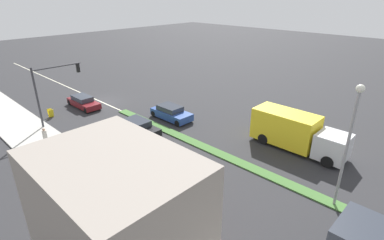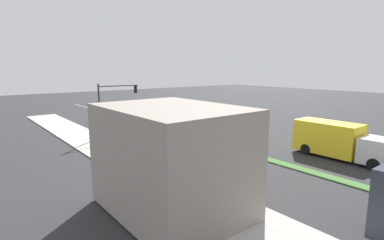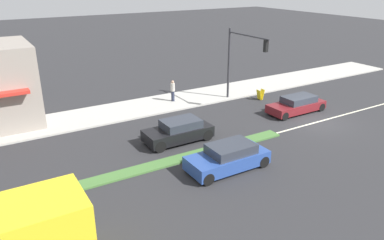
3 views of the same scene
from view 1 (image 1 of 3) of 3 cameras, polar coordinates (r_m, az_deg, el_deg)
name	(u,v)px [view 1 (image 1 of 3)]	position (r m, az deg, el deg)	size (l,w,h in m)	color
ground_plane	(226,157)	(23.38, 6.52, -7.06)	(160.00, 160.00, 0.00)	#2B2B2D
sidewalk_right	(134,218)	(17.92, -10.94, -17.90)	(4.00, 73.00, 0.12)	#B2AFA8
median_strip	(350,211)	(20.26, 27.81, -15.11)	(0.90, 46.00, 0.10)	#477538
lane_marking_center	(102,102)	(36.09, -16.69, 3.24)	(0.16, 60.00, 0.01)	beige
building_corner_store	(117,210)	(14.30, -14.08, -16.29)	(6.22, 7.52, 5.34)	gray
traffic_signal_main	(51,84)	(30.57, -25.25, 6.14)	(4.59, 0.34, 5.60)	#333338
street_lamp	(350,133)	(18.13, 27.92, -2.19)	(0.44, 0.44, 7.37)	gray
pedestrian	(45,137)	(26.73, -26.17, -2.98)	(0.34, 0.34, 1.69)	#282D42
warning_aframe_sign	(51,113)	(33.55, -25.32, 1.20)	(0.45, 0.53, 0.84)	yellow
delivery_truck	(295,131)	(25.29, 19.07, -2.08)	(2.44, 7.50, 2.87)	silver
coupe_blue	(171,113)	(29.84, -4.00, 1.38)	(1.91, 4.36, 1.37)	#284793
suv_black	(138,128)	(26.95, -10.17, -1.42)	(1.84, 4.17, 1.36)	black
sedan_maroon	(83,102)	(35.07, -19.99, 3.26)	(1.74, 4.52, 1.24)	maroon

